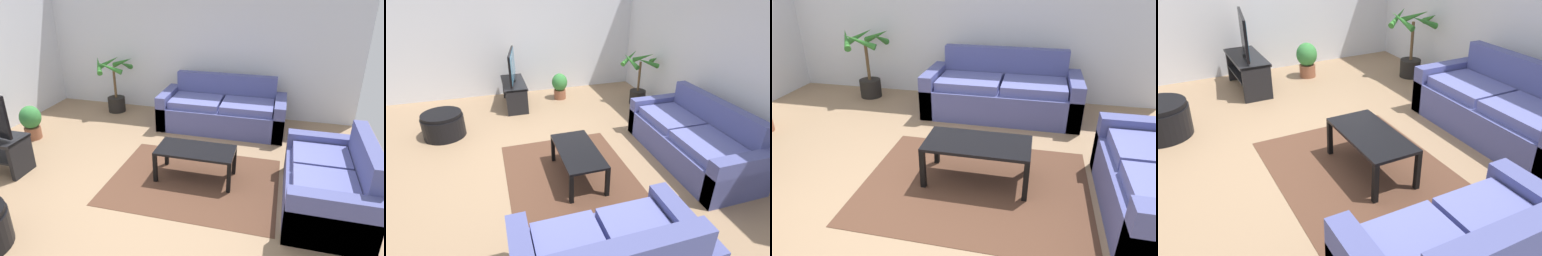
{
  "view_description": "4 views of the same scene",
  "coord_description": "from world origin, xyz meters",
  "views": [
    {
      "loc": [
        1.63,
        -3.33,
        2.51
      ],
      "look_at": [
        0.54,
        0.75,
        0.63
      ],
      "focal_mm": 32.1,
      "sensor_mm": 36.0,
      "label": 1
    },
    {
      "loc": [
        3.83,
        -0.45,
        2.46
      ],
      "look_at": [
        0.33,
        0.64,
        0.58
      ],
      "focal_mm": 27.72,
      "sensor_mm": 36.0,
      "label": 2
    },
    {
      "loc": [
        1.12,
        -2.25,
        1.95
      ],
      "look_at": [
        0.44,
        0.85,
        0.41
      ],
      "focal_mm": 31.18,
      "sensor_mm": 36.0,
      "label": 3
    },
    {
      "loc": [
        3.6,
        -1.23,
        2.27
      ],
      "look_at": [
        0.54,
        0.36,
        0.48
      ],
      "focal_mm": 36.79,
      "sensor_mm": 36.0,
      "label": 4
    }
  ],
  "objects": [
    {
      "name": "ground_plane",
      "position": [
        0.0,
        0.0,
        0.0
      ],
      "size": [
        6.6,
        6.6,
        0.0
      ],
      "primitive_type": "plane",
      "color": "#937556"
    },
    {
      "name": "couch_main",
      "position": [
        0.68,
        2.28,
        0.3
      ],
      "size": [
        2.16,
        0.9,
        0.9
      ],
      "color": "#4C518C",
      "rests_on": "ground"
    },
    {
      "name": "area_rug",
      "position": [
        0.64,
        0.44,
        0.0
      ],
      "size": [
        2.2,
        1.7,
        0.01
      ],
      "primitive_type": "cube",
      "color": "#513323",
      "rests_on": "ground"
    },
    {
      "name": "coffee_table",
      "position": [
        0.64,
        0.54,
        0.37
      ],
      "size": [
        1.03,
        0.51,
        0.43
      ],
      "color": "black",
      "rests_on": "ground"
    },
    {
      "name": "wall_back",
      "position": [
        0.0,
        3.0,
        1.35
      ],
      "size": [
        6.0,
        0.06,
        2.7
      ],
      "primitive_type": "cube",
      "color": "silver",
      "rests_on": "ground"
    },
    {
      "name": "potted_palm",
      "position": [
        -1.52,
        2.55,
        0.5
      ],
      "size": [
        0.77,
        0.78,
        1.1
      ],
      "color": "black",
      "rests_on": "ground"
    }
  ]
}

